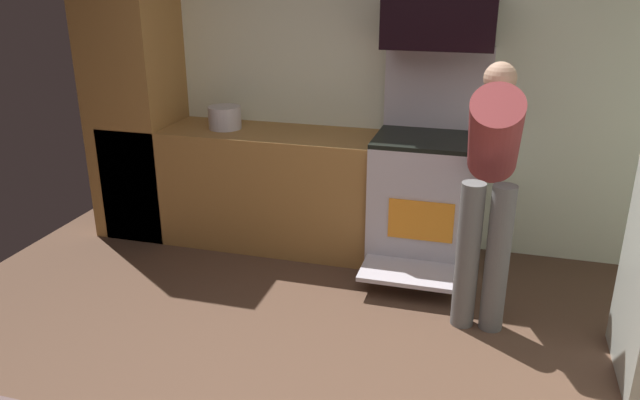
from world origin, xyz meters
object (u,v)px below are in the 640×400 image
object	(u,v)px
person_cook	(491,174)
stock_pot	(225,117)
microwave	(440,22)
oven_range	(427,196)

from	to	relation	value
person_cook	stock_pot	size ratio (longest dim) A/B	6.13
person_cook	stock_pot	bearing A→B (deg)	161.48
microwave	person_cook	world-z (taller)	microwave
oven_range	microwave	xyz separation A→B (m)	(0.00, 0.09, 1.20)
oven_range	stock_pot	size ratio (longest dim) A/B	6.19
microwave	stock_pot	size ratio (longest dim) A/B	2.97
oven_range	microwave	world-z (taller)	microwave
stock_pot	microwave	bearing A→B (deg)	2.94
oven_range	microwave	distance (m)	1.21
oven_range	person_cook	size ratio (longest dim) A/B	1.01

